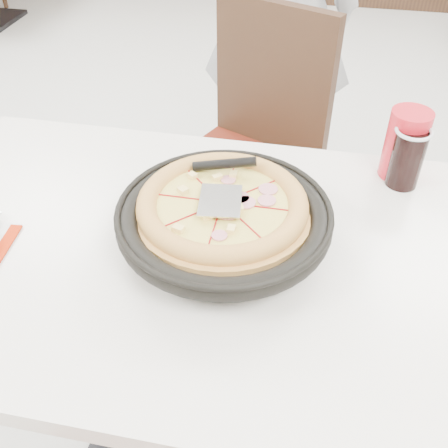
% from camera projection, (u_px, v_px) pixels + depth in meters
% --- Properties ---
extents(floor, '(7.00, 7.00, 0.00)m').
position_uv_depth(floor, '(141.00, 312.00, 1.86)').
color(floor, '#ADADA9').
rests_on(floor, ground).
extents(main_table, '(1.24, 0.86, 0.75)m').
position_uv_depth(main_table, '(188.00, 357.00, 1.27)').
color(main_table, white).
rests_on(main_table, floor).
extents(chair_far, '(0.56, 0.56, 0.95)m').
position_uv_depth(chair_far, '(239.00, 166.00, 1.72)').
color(chair_far, black).
rests_on(chair_far, floor).
extents(trivet, '(0.12, 0.12, 0.04)m').
position_uv_depth(trivet, '(219.00, 216.00, 1.07)').
color(trivet, black).
rests_on(trivet, main_table).
extents(pizza_pan, '(0.33, 0.33, 0.01)m').
position_uv_depth(pizza_pan, '(224.00, 227.00, 1.00)').
color(pizza_pan, black).
rests_on(pizza_pan, trivet).
extents(pizza, '(0.37, 0.37, 0.02)m').
position_uv_depth(pizza, '(222.00, 211.00, 1.01)').
color(pizza, tan).
rests_on(pizza, pizza_pan).
extents(pizza_server, '(0.09, 0.11, 0.00)m').
position_uv_depth(pizza_server, '(220.00, 200.00, 0.98)').
color(pizza_server, silver).
rests_on(pizza_server, pizza).
extents(cola_glass, '(0.07, 0.07, 0.13)m').
position_uv_depth(cola_glass, '(407.00, 159.00, 1.14)').
color(cola_glass, black).
rests_on(cola_glass, main_table).
extents(red_cup, '(0.09, 0.09, 0.16)m').
position_uv_depth(red_cup, '(405.00, 145.00, 1.16)').
color(red_cup, red).
rests_on(red_cup, main_table).
extents(diner_person, '(0.61, 0.41, 1.64)m').
position_uv_depth(diner_person, '(278.00, 2.00, 1.92)').
color(diner_person, '#A1A2A6').
rests_on(diner_person, floor).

